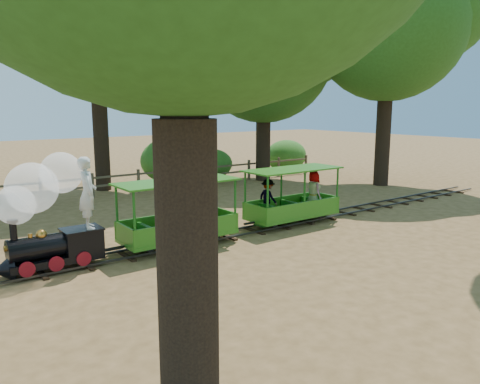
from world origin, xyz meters
TOP-DOWN VIEW (x-y plane):
  - ground at (0.00, 0.00)m, footprint 90.00×90.00m
  - track at (0.00, 0.00)m, footprint 22.00×1.00m
  - locomotive at (-6.77, 0.06)m, footprint 2.35×1.11m
  - carriage_front at (-3.52, -0.01)m, footprint 3.19×1.37m
  - carriage_rear at (0.54, 0.02)m, footprint 3.19×1.31m
  - oak_ne at (5.47, 7.59)m, footprint 8.42×7.41m
  - oak_e at (8.97, 3.09)m, footprint 8.56×7.53m
  - fence at (0.00, 8.00)m, footprint 18.10×0.10m
  - shrub_mid_w at (1.40, 9.30)m, footprint 3.24×2.49m
  - shrub_mid_e at (3.64, 9.30)m, footprint 2.20×1.69m
  - shrub_east at (8.69, 9.30)m, footprint 2.57×1.97m

SIDE VIEW (x-z plane):
  - ground at x=0.00m, z-range 0.00..0.00m
  - track at x=0.00m, z-range 0.02..0.12m
  - fence at x=0.00m, z-range 0.08..1.08m
  - carriage_front at x=-3.52m, z-range -0.07..1.59m
  - shrub_mid_e at x=3.64m, z-range 0.00..1.52m
  - carriage_rear at x=0.54m, z-range -0.06..1.60m
  - shrub_east at x=8.69m, z-range 0.00..1.78m
  - shrub_mid_w at x=1.40m, z-range 0.00..2.24m
  - locomotive at x=-6.77m, z-range 0.19..2.89m
  - oak_ne at x=5.47m, z-range 1.77..11.35m
  - oak_e at x=8.97m, z-range 2.28..12.98m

